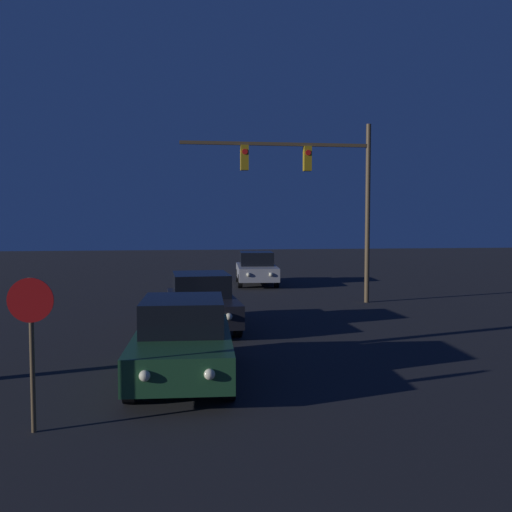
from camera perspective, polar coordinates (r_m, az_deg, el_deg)
name	(u,v)px	position (r m, az deg, el deg)	size (l,w,h in m)	color
car_near	(183,340)	(11.27, -7.33, -8.30)	(2.05, 4.40, 1.57)	#1E4728
car_mid	(201,301)	(16.47, -5.48, -4.51)	(2.02, 4.39, 1.57)	black
car_far	(256,268)	(27.53, 0.04, -1.24)	(2.13, 4.43, 1.57)	#99999E
traffic_signal_mast	(320,182)	(21.35, 6.41, 7.38)	(7.07, 0.30, 6.67)	brown
stop_sign	(31,326)	(8.91, -21.56, -6.54)	(0.65, 0.07, 2.28)	brown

